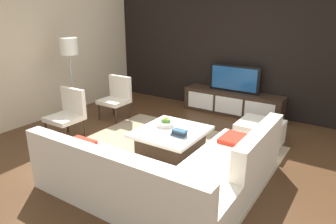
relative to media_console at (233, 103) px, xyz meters
The scene contains 14 objects.
ground_plane 2.41m from the media_console, 90.00° to the right, with size 14.00×14.00×0.00m, color #4C301C.
feature_wall_back 1.19m from the media_console, 90.00° to the left, with size 6.40×0.12×2.80m, color black.
side_wall_left 4.05m from the media_console, 145.54° to the right, with size 0.12×5.20×2.80m, color beige.
area_rug 2.41m from the media_console, 92.39° to the right, with size 3.15×2.60×0.01m, color tan.
media_console is the anchor object (origin of this frame).
television 0.53m from the media_console, 90.00° to the left, with size 1.09×0.06×0.57m.
sectional_couch 3.34m from the media_console, 81.05° to the right, with size 2.49×2.31×0.79m.
coffee_table 2.30m from the media_console, 92.49° to the right, with size 1.00×1.08×0.38m.
accent_chair_near 3.37m from the media_console, 125.22° to the right, with size 0.54×0.53×0.87m.
floor_lamp 3.50m from the media_console, 140.62° to the right, with size 0.34×0.34×1.66m.
ottoman 1.58m from the media_console, 51.44° to the right, with size 0.70×0.70×0.40m, color silver.
fruit_bowl 2.22m from the media_console, 97.21° to the right, with size 0.28×0.28×0.14m.
accent_chair_far 2.46m from the media_console, 141.50° to the right, with size 0.54×0.51×0.87m.
book_stack 2.42m from the media_console, 87.16° to the right, with size 0.23×0.14×0.09m.
Camera 1 is at (2.35, -3.74, 2.24)m, focal length 33.52 mm.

